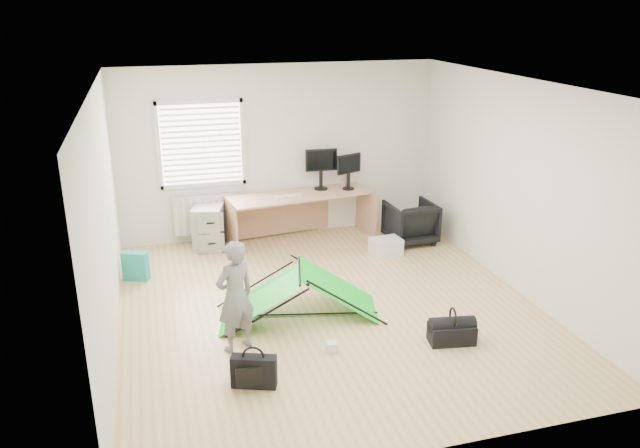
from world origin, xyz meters
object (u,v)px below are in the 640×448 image
object	(u,v)px
thermos	(344,179)
duffel_bag	(452,333)
office_chair	(410,222)
storage_crate	(386,247)
kite	(300,293)
monitor_right	(348,176)
monitor_left	(321,175)
person	(235,296)
filing_cabinet	(209,227)
desk	(300,217)
laptop_bag	(254,371)

from	to	relation	value
thermos	duffel_bag	bearing A→B (deg)	-89.09
office_chair	storage_crate	bearing A→B (deg)	32.03
kite	monitor_right	bearing A→B (deg)	73.43
monitor_left	kite	xyz separation A→B (m)	(-1.01, -2.64, -0.71)
monitor_left	thermos	world-z (taller)	monitor_left
monitor_left	office_chair	world-z (taller)	monitor_left
storage_crate	person	bearing A→B (deg)	-140.58
filing_cabinet	monitor_left	world-z (taller)	monitor_left
desk	duffel_bag	size ratio (longest dim) A/B	4.45
monitor_left	storage_crate	size ratio (longest dim) A/B	1.13
monitor_right	person	size ratio (longest dim) A/B	0.35
person	monitor_right	bearing A→B (deg)	-151.74
laptop_bag	person	bearing A→B (deg)	114.03
desk	kite	xyz separation A→B (m)	(-0.63, -2.47, -0.09)
monitor_right	duffel_bag	xyz separation A→B (m)	(0.04, -3.58, -0.86)
laptop_bag	monitor_right	bearing A→B (deg)	80.22
desk	storage_crate	distance (m)	1.45
desk	duffel_bag	distance (m)	3.64
monitor_right	person	bearing A→B (deg)	-146.53
thermos	person	distance (m)	3.94
desk	duffel_bag	world-z (taller)	desk
kite	filing_cabinet	bearing A→B (deg)	120.25
duffel_bag	laptop_bag	bearing A→B (deg)	-165.08
monitor_left	desk	bearing A→B (deg)	-153.43
thermos	kite	world-z (taller)	thermos
desk	monitor_right	distance (m)	0.99
storage_crate	laptop_bag	size ratio (longest dim) A/B	1.01
monitor_left	kite	world-z (taller)	monitor_left
desk	storage_crate	world-z (taller)	desk
filing_cabinet	office_chair	distance (m)	3.11
desk	laptop_bag	distance (m)	4.04
office_chair	desk	bearing A→B (deg)	-21.46
thermos	person	bearing A→B (deg)	-124.69
monitor_left	storage_crate	world-z (taller)	monitor_left
laptop_bag	desk	bearing A→B (deg)	89.75
storage_crate	kite	bearing A→B (deg)	-138.02
person	kite	bearing A→B (deg)	-171.84
monitor_left	storage_crate	bearing A→B (deg)	-55.06
storage_crate	laptop_bag	bearing A→B (deg)	-131.24
monitor_left	office_chair	distance (m)	1.59
person	laptop_bag	size ratio (longest dim) A/B	2.84
laptop_bag	duffel_bag	world-z (taller)	laptop_bag
filing_cabinet	storage_crate	distance (m)	2.70
desk	laptop_bag	bearing A→B (deg)	-118.44
desk	filing_cabinet	bearing A→B (deg)	169.31
desk	office_chair	world-z (taller)	desk
office_chair	thermos	bearing A→B (deg)	-44.36
thermos	office_chair	xyz separation A→B (m)	(0.86, -0.76, -0.56)
office_chair	monitor_right	bearing A→B (deg)	-38.53
desk	filing_cabinet	size ratio (longest dim) A/B	3.34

